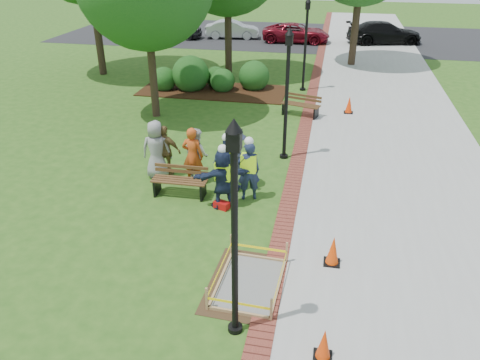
% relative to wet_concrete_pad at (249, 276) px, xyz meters
% --- Properties ---
extents(ground, '(100.00, 100.00, 0.00)m').
position_rel_wet_concrete_pad_xyz_m(ground, '(-1.28, 1.65, -0.23)').
color(ground, '#285116').
rests_on(ground, ground).
extents(sidewalk, '(6.00, 60.00, 0.02)m').
position_rel_wet_concrete_pad_xyz_m(sidewalk, '(3.72, 11.65, -0.22)').
color(sidewalk, '#9E9E99').
rests_on(sidewalk, ground).
extents(brick_edging, '(0.50, 60.00, 0.03)m').
position_rel_wet_concrete_pad_xyz_m(brick_edging, '(0.47, 11.65, -0.22)').
color(brick_edging, maroon).
rests_on(brick_edging, ground).
extents(mulch_bed, '(7.00, 3.00, 0.05)m').
position_rel_wet_concrete_pad_xyz_m(mulch_bed, '(-4.28, 13.65, -0.21)').
color(mulch_bed, '#381E0F').
rests_on(mulch_bed, ground).
extents(parking_lot, '(36.00, 12.00, 0.01)m').
position_rel_wet_concrete_pad_xyz_m(parking_lot, '(-1.28, 28.65, -0.23)').
color(parking_lot, black).
rests_on(parking_lot, ground).
extents(wet_concrete_pad, '(1.80, 2.37, 0.55)m').
position_rel_wet_concrete_pad_xyz_m(wet_concrete_pad, '(0.00, 0.00, 0.00)').
color(wet_concrete_pad, '#47331E').
rests_on(wet_concrete_pad, ground).
extents(bench_near, '(1.59, 0.56, 0.86)m').
position_rel_wet_concrete_pad_xyz_m(bench_near, '(-2.66, 3.46, 0.04)').
color(bench_near, brown).
rests_on(bench_near, ground).
extents(bench_far, '(1.67, 0.95, 0.86)m').
position_rel_wet_concrete_pad_xyz_m(bench_far, '(0.17, 10.94, 0.04)').
color(bench_far, '#53351C').
rests_on(bench_far, ground).
extents(cone_front, '(0.33, 0.33, 0.66)m').
position_rel_wet_concrete_pad_xyz_m(cone_front, '(1.63, -1.69, 0.08)').
color(cone_front, black).
rests_on(cone_front, ground).
extents(cone_back, '(0.37, 0.37, 0.73)m').
position_rel_wet_concrete_pad_xyz_m(cone_back, '(1.72, 1.08, 0.12)').
color(cone_back, black).
rests_on(cone_back, ground).
extents(cone_far, '(0.37, 0.37, 0.73)m').
position_rel_wet_concrete_pad_xyz_m(cone_far, '(2.14, 11.67, 0.12)').
color(cone_far, black).
rests_on(cone_far, ground).
extents(toolbox, '(0.47, 0.35, 0.21)m').
position_rel_wet_concrete_pad_xyz_m(toolbox, '(-1.32, 2.98, -0.13)').
color(toolbox, '#B10D0D').
rests_on(toolbox, ground).
extents(lamp_near, '(0.28, 0.28, 4.26)m').
position_rel_wet_concrete_pad_xyz_m(lamp_near, '(-0.03, -1.35, 2.25)').
color(lamp_near, black).
rests_on(lamp_near, ground).
extents(lamp_mid, '(0.28, 0.28, 4.26)m').
position_rel_wet_concrete_pad_xyz_m(lamp_mid, '(-0.03, 6.65, 2.25)').
color(lamp_mid, black).
rests_on(lamp_mid, ground).
extents(lamp_far, '(0.28, 0.28, 4.26)m').
position_rel_wet_concrete_pad_xyz_m(lamp_far, '(-0.03, 14.65, 2.25)').
color(lamp_far, black).
rests_on(lamp_far, ground).
extents(shrub_a, '(1.20, 1.20, 1.20)m').
position_rel_wet_concrete_pad_xyz_m(shrub_a, '(-6.66, 13.41, -0.23)').
color(shrub_a, '#134416').
rests_on(shrub_a, ground).
extents(shrub_b, '(1.78, 1.78, 1.78)m').
position_rel_wet_concrete_pad_xyz_m(shrub_b, '(-5.38, 13.68, -0.23)').
color(shrub_b, '#134416').
rests_on(shrub_b, ground).
extents(shrub_c, '(1.18, 1.18, 1.18)m').
position_rel_wet_concrete_pad_xyz_m(shrub_c, '(-3.82, 13.75, -0.23)').
color(shrub_c, '#134416').
rests_on(shrub_c, ground).
extents(shrub_d, '(1.49, 1.49, 1.49)m').
position_rel_wet_concrete_pad_xyz_m(shrub_d, '(-2.40, 14.40, -0.23)').
color(shrub_d, '#134416').
rests_on(shrub_d, ground).
extents(shrub_e, '(1.04, 1.04, 1.04)m').
position_rel_wet_concrete_pad_xyz_m(shrub_e, '(-4.36, 14.56, -0.23)').
color(shrub_e, '#134416').
rests_on(shrub_e, ground).
extents(casual_person_a, '(0.62, 0.43, 1.82)m').
position_rel_wet_concrete_pad_xyz_m(casual_person_a, '(-3.69, 4.48, 0.68)').
color(casual_person_a, gray).
rests_on(casual_person_a, ground).
extents(casual_person_b, '(0.60, 0.41, 1.78)m').
position_rel_wet_concrete_pad_xyz_m(casual_person_b, '(-2.50, 4.30, 0.65)').
color(casual_person_b, '#C14716').
rests_on(casual_person_b, ground).
extents(casual_person_c, '(0.63, 0.61, 1.66)m').
position_rel_wet_concrete_pad_xyz_m(casual_person_c, '(-2.45, 4.53, 0.60)').
color(casual_person_c, silver).
rests_on(casual_person_c, ground).
extents(casual_person_d, '(0.54, 0.36, 1.63)m').
position_rel_wet_concrete_pad_xyz_m(casual_person_d, '(-3.45, 4.63, 0.58)').
color(casual_person_d, brown).
rests_on(casual_person_d, ground).
extents(casual_person_e, '(0.68, 0.56, 1.82)m').
position_rel_wet_concrete_pad_xyz_m(casual_person_e, '(-1.22, 4.28, 0.68)').
color(casual_person_e, '#2C314D').
rests_on(casual_person_e, ground).
extents(hivis_worker_a, '(0.65, 0.56, 1.86)m').
position_rel_wet_concrete_pad_xyz_m(hivis_worker_a, '(-1.29, 3.11, 0.69)').
color(hivis_worker_a, '#16273A').
rests_on(hivis_worker_a, ground).
extents(hivis_worker_b, '(0.64, 0.52, 1.89)m').
position_rel_wet_concrete_pad_xyz_m(hivis_worker_b, '(-0.70, 3.68, 0.70)').
color(hivis_worker_b, '#192C42').
rests_on(hivis_worker_b, ground).
extents(hivis_worker_c, '(0.61, 0.51, 1.78)m').
position_rel_wet_concrete_pad_xyz_m(hivis_worker_c, '(-1.41, 4.08, 0.65)').
color(hivis_worker_c, '#162439').
rests_on(hivis_worker_c, ground).
extents(parked_car_a, '(2.19, 4.88, 1.58)m').
position_rel_wet_concrete_pad_xyz_m(parked_car_a, '(-10.45, 26.10, -0.23)').
color(parked_car_a, '#262729').
rests_on(parked_car_a, ground).
extents(parked_car_b, '(2.40, 4.48, 1.39)m').
position_rel_wet_concrete_pad_xyz_m(parked_car_b, '(-6.17, 26.83, -0.23)').
color(parked_car_b, '#B4B5B9').
rests_on(parked_car_b, ground).
extents(parked_car_c, '(1.90, 4.35, 1.42)m').
position_rel_wet_concrete_pad_xyz_m(parked_car_c, '(-1.45, 26.32, -0.23)').
color(parked_car_c, maroon).
rests_on(parked_car_c, ground).
extents(parked_car_d, '(3.26, 5.31, 1.61)m').
position_rel_wet_concrete_pad_xyz_m(parked_car_d, '(4.60, 27.05, -0.23)').
color(parked_car_d, black).
rests_on(parked_car_d, ground).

